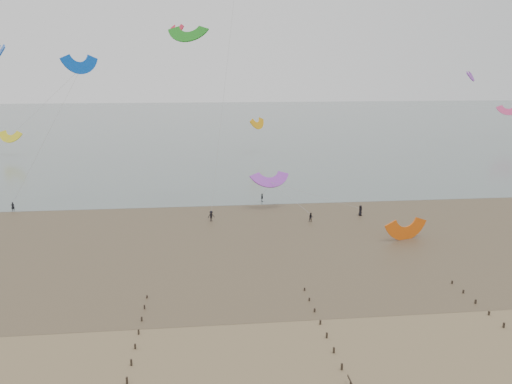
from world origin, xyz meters
The scene contains 5 objects.
ground centered at (0.00, 0.00, 0.00)m, with size 500.00×500.00×0.00m, color brown.
sea_and_shore centered at (-4.08, 34.40, 0.01)m, with size 500.00×665.00×0.03m.
kitesurfers centered at (24.08, 47.55, 0.87)m, with size 120.56×24.99×1.86m.
grounded_kite centered at (22.80, 28.04, 0.00)m, with size 6.23×3.26×4.75m, color #DF560E, non-canonical shape.
kites_airborne centered at (-7.32, 85.76, 22.48)m, with size 238.56×103.86×43.21m.
Camera 1 is at (-7.36, -40.54, 25.04)m, focal length 35.00 mm.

